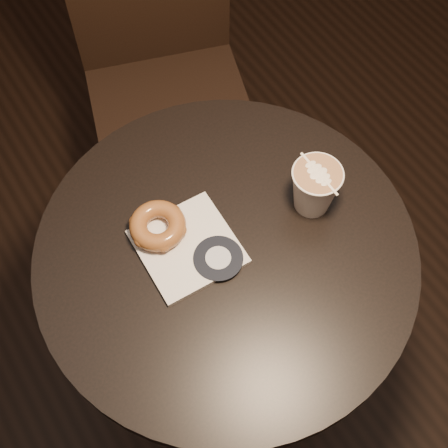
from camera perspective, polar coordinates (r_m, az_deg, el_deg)
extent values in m
plane|color=black|center=(1.83, 0.12, -12.98)|extent=(4.50, 4.50, 0.00)
cylinder|color=black|center=(1.14, 0.19, -2.68)|extent=(0.70, 0.70, 0.03)
cylinder|color=black|center=(1.48, 0.15, -8.99)|extent=(0.07, 0.07, 0.70)
cylinder|color=black|center=(1.82, 0.12, -12.89)|extent=(0.44, 0.44, 0.02)
cube|color=black|center=(1.70, -4.88, 10.61)|extent=(0.52, 0.52, 0.04)
cylinder|color=black|center=(1.78, -8.62, 0.54)|extent=(0.04, 0.04, 0.46)
cylinder|color=black|center=(1.80, 2.19, 2.92)|extent=(0.04, 0.04, 0.46)
cylinder|color=black|center=(1.98, -10.39, 9.01)|extent=(0.04, 0.04, 0.46)
cylinder|color=black|center=(2.00, -0.50, 11.09)|extent=(0.04, 0.04, 0.46)
cube|color=silver|center=(1.13, -3.35, -2.08)|extent=(0.18, 0.18, 0.01)
torus|color=brown|center=(1.13, -6.08, -0.15)|extent=(0.10, 0.10, 0.03)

